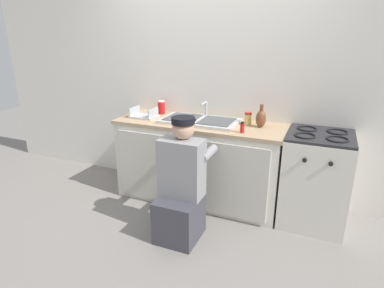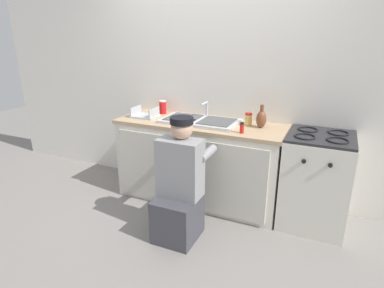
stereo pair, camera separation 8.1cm
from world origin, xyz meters
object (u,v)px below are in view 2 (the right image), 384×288
object	(u,v)px
spice_bottle_red	(242,128)
soda_cup_red	(163,107)
plumber_person	(179,190)
vase_decorative	(261,119)
sink_double_basin	(200,121)
dish_rack_tray	(145,115)
stove_range	(316,180)
condiment_jar	(248,119)

from	to	relation	value
spice_bottle_red	soda_cup_red	bearing A→B (deg)	160.67
plumber_person	vase_decorative	world-z (taller)	vase_decorative
sink_double_basin	dish_rack_tray	world-z (taller)	sink_double_basin
stove_range	spice_bottle_red	xyz separation A→B (m)	(-0.69, -0.19, 0.48)
stove_range	sink_double_basin	bearing A→B (deg)	179.90
vase_decorative	condiment_jar	bearing A→B (deg)	166.03
spice_bottle_red	condiment_jar	bearing A→B (deg)	93.27
dish_rack_tray	condiment_jar	bearing A→B (deg)	7.20
plumber_person	vase_decorative	xyz separation A→B (m)	(0.51, 0.79, 0.51)
sink_double_basin	plumber_person	xyz separation A→B (m)	(0.11, -0.72, -0.44)
condiment_jar	spice_bottle_red	bearing A→B (deg)	-86.73
stove_range	vase_decorative	xyz separation A→B (m)	(-0.57, 0.07, 0.52)
plumber_person	dish_rack_tray	xyz separation A→B (m)	(-0.76, 0.68, 0.45)
soda_cup_red	stove_range	bearing A→B (deg)	-5.92
soda_cup_red	plumber_person	bearing A→B (deg)	-53.79
dish_rack_tray	sink_double_basin	bearing A→B (deg)	4.05
soda_cup_red	vase_decorative	xyz separation A→B (m)	(1.17, -0.11, 0.01)
stove_range	dish_rack_tray	size ratio (longest dim) A/B	3.26
plumber_person	condiment_jar	bearing A→B (deg)	65.52
sink_double_basin	soda_cup_red	distance (m)	0.58
plumber_person	soda_cup_red	distance (m)	1.22
dish_rack_tray	vase_decorative	world-z (taller)	vase_decorative
plumber_person	spice_bottle_red	bearing A→B (deg)	53.79
dish_rack_tray	spice_bottle_red	xyz separation A→B (m)	(1.15, -0.14, 0.03)
condiment_jar	sink_double_basin	bearing A→B (deg)	-168.70
dish_rack_tray	soda_cup_red	bearing A→B (deg)	65.70
condiment_jar	dish_rack_tray	xyz separation A→B (m)	(-1.13, -0.14, -0.04)
plumber_person	dish_rack_tray	distance (m)	1.11
soda_cup_red	vase_decorative	bearing A→B (deg)	-5.58
condiment_jar	vase_decorative	world-z (taller)	vase_decorative
stove_range	vase_decorative	world-z (taller)	vase_decorative
plumber_person	stove_range	bearing A→B (deg)	33.77
sink_double_basin	vase_decorative	bearing A→B (deg)	5.83
sink_double_basin	stove_range	distance (m)	1.27
dish_rack_tray	vase_decorative	bearing A→B (deg)	4.93
stove_range	spice_bottle_red	size ratio (longest dim) A/B	8.70
sink_double_basin	dish_rack_tray	xyz separation A→B (m)	(-0.65, -0.05, 0.01)
soda_cup_red	spice_bottle_red	bearing A→B (deg)	-19.33
condiment_jar	vase_decorative	distance (m)	0.14
plumber_person	soda_cup_red	size ratio (longest dim) A/B	7.26
condiment_jar	plumber_person	bearing A→B (deg)	-114.48
vase_decorative	spice_bottle_red	bearing A→B (deg)	-115.21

